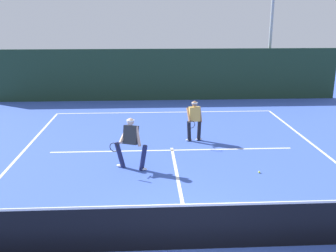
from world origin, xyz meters
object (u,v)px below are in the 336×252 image
at_px(player_far, 194,119).
at_px(light_pole, 271,28).
at_px(tennis_ball, 259,172).
at_px(player_near, 131,141).

distance_m(player_far, light_pole, 10.71).
distance_m(tennis_ball, light_pole, 13.16).
distance_m(player_near, tennis_ball, 4.09).
bearing_deg(player_near, player_far, -107.68).
bearing_deg(light_pole, tennis_ball, -107.87).
relative_size(player_far, light_pole, 0.25).
bearing_deg(player_near, light_pole, -101.78).
relative_size(player_near, player_far, 1.06).
distance_m(player_far, tennis_ball, 3.77).
bearing_deg(player_far, player_near, 41.53).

